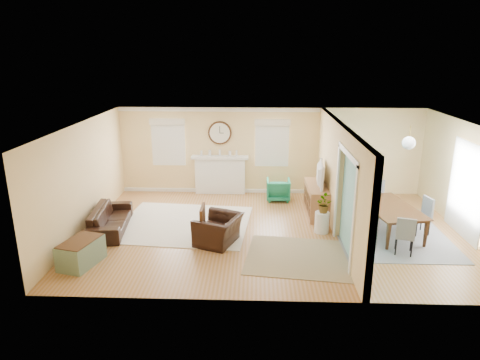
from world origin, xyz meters
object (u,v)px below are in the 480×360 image
(eames_chair, at_px, (218,230))
(green_chair, at_px, (278,190))
(sofa, at_px, (110,219))
(dining_table, at_px, (390,219))
(credenza, at_px, (316,200))

(eames_chair, distance_m, green_chair, 3.36)
(green_chair, bearing_deg, eames_chair, 64.11)
(sofa, relative_size, dining_table, 1.01)
(sofa, height_order, credenza, credenza)
(green_chair, bearing_deg, credenza, 131.44)
(sofa, distance_m, green_chair, 4.79)
(eames_chair, bearing_deg, sofa, -82.86)
(dining_table, bearing_deg, sofa, 80.10)
(credenza, relative_size, dining_table, 0.80)
(sofa, distance_m, eames_chair, 2.76)
(eames_chair, xyz_separation_m, credenza, (2.45, 1.92, 0.07))
(sofa, bearing_deg, green_chair, -67.42)
(green_chair, distance_m, dining_table, 3.41)
(dining_table, bearing_deg, credenza, 42.64)
(green_chair, xyz_separation_m, credenza, (0.96, -1.10, 0.09))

